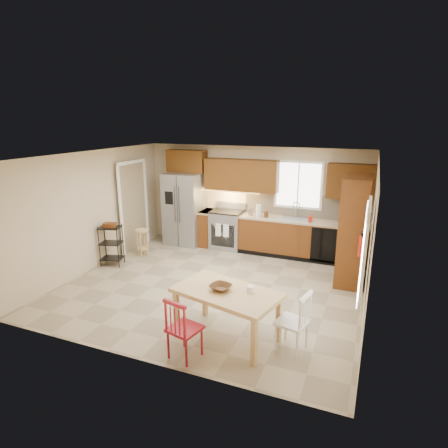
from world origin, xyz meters
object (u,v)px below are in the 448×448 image
Objects in this scene: soap_bottle at (311,218)px; fire_extinguisher at (362,246)px; range_stove at (227,230)px; dining_table at (227,315)px; refrigerator at (184,209)px; utility_cart at (111,245)px; bar_stool at (143,243)px; table_bowl at (221,290)px; chair_white at (292,321)px; table_jar at (251,290)px; chair_red at (185,327)px; pantry at (353,231)px.

soap_bottle is 0.53× the size of fire_extinguisher.
range_stove is 4.00m from dining_table.
refrigerator is 2.00× the size of utility_cart.
bar_stool is 0.80m from utility_cart.
soap_bottle is 0.63× the size of table_bowl.
refrigerator reaches higher than chair_white.
table_jar is at bearing -50.72° from refrigerator.
table_jar reaches higher than dining_table.
dining_table is at bearing 106.60° from chair_white.
bar_stool is (-3.08, 2.45, -0.05)m from dining_table.
refrigerator is 2.15m from utility_cart.
chair_red is 3.86m from utility_cart.
table_bowl is at bearing -55.74° from refrigerator.
range_stove reaches higher than chair_red.
utility_cart is at bearing -154.23° from soap_bottle.
chair_red is at bearing -131.70° from fire_extinguisher.
pantry is 5.07m from utility_cart.
pantry reaches higher than chair_white.
dining_table is at bearing -68.84° from range_stove.
chair_red is at bearing -53.40° from utility_cart.
fire_extinguisher is 3.21m from chair_red.
refrigerator is 4.44m from table_bowl.
bar_stool is at bearing -111.83° from refrigerator.
chair_red is (-1.89, -3.39, -0.61)m from pantry.
utility_cart is at bearing -168.30° from pantry.
utility_cart is at bearing 179.68° from fire_extinguisher.
pantry is 2.82m from chair_white.
refrigerator is 4.23m from pantry.
utility_cart is at bearing -108.43° from bar_stool.
table_jar is (-1.41, -1.60, -0.33)m from fire_extinguisher.
table_jar is (0.68, 0.74, 0.33)m from chair_red.
table_bowl is 0.44m from table_jar.
table_bowl is at bearing 106.33° from chair_white.
chair_red is 0.76m from table_bowl.
dining_table is at bearing -135.75° from fire_extinguisher.
dining_table is 0.39m from table_bowl.
dining_table is 1.70× the size of chair_red.
pantry is (2.98, -0.99, 0.59)m from range_stove.
refrigerator is 5.08m from chair_white.
fire_extinguisher reaches higher than table_jar.
bar_stool is at bearing 144.97° from chair_red.
chair_red is at bearing -111.48° from table_bowl.
refrigerator reaches higher than range_stove.
range_stove is at bearing 109.89° from table_bowl.
range_stove is 3.97m from table_bowl.
fire_extinguisher is 2.89× the size of table_jar.
utility_cart is at bearing 166.68° from dining_table.
utility_cart is at bearing 155.65° from chair_red.
range_stove is 0.44× the size of pantry.
fire_extinguisher is at bearing -32.62° from range_stove.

